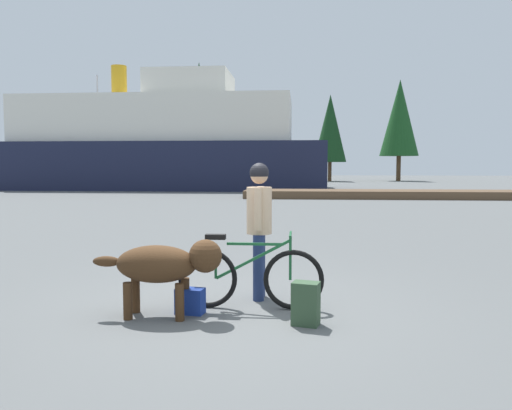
# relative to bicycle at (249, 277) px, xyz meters

# --- Properties ---
(ground_plane) EXTENTS (160.00, 160.00, 0.00)m
(ground_plane) POSITION_rel_bicycle_xyz_m (-0.24, -0.04, -0.39)
(ground_plane) COLOR #595B5B
(bicycle) EXTENTS (1.74, 0.44, 0.91)m
(bicycle) POSITION_rel_bicycle_xyz_m (0.00, 0.00, 0.00)
(bicycle) COLOR black
(bicycle) RESTS_ON ground_plane
(person_cyclist) EXTENTS (0.32, 0.53, 1.73)m
(person_cyclist) POSITION_rel_bicycle_xyz_m (0.08, 0.49, 0.66)
(person_cyclist) COLOR navy
(person_cyclist) RESTS_ON ground_plane
(dog) EXTENTS (1.48, 0.49, 0.88)m
(dog) POSITION_rel_bicycle_xyz_m (-0.90, -0.40, 0.21)
(dog) COLOR #472D19
(dog) RESTS_ON ground_plane
(backpack) EXTENTS (0.32, 0.26, 0.46)m
(backpack) POSITION_rel_bicycle_xyz_m (0.66, -0.57, -0.15)
(backpack) COLOR #334C33
(backpack) RESTS_ON ground_plane
(handbag_pannier) EXTENTS (0.35, 0.23, 0.29)m
(handbag_pannier) POSITION_rel_bicycle_xyz_m (-0.66, -0.26, -0.24)
(handbag_pannier) COLOR navy
(handbag_pannier) RESTS_ON ground_plane
(dock_pier) EXTENTS (16.47, 2.76, 0.40)m
(dock_pier) POSITION_rel_bicycle_xyz_m (5.96, 20.90, -0.19)
(dock_pier) COLOR brown
(dock_pier) RESTS_ON ground_plane
(ferry_boat) EXTENTS (23.90, 8.62, 8.86)m
(ferry_boat) POSITION_rel_bicycle_xyz_m (-9.54, 30.61, 2.74)
(ferry_boat) COLOR #191E38
(ferry_boat) RESTS_ON ground_plane
(sailboat_moored) EXTENTS (7.89, 2.21, 9.24)m
(sailboat_moored) POSITION_rel_bicycle_xyz_m (-16.42, 36.22, 0.11)
(sailboat_moored) COLOR navy
(sailboat_moored) RESTS_ON ground_plane
(pine_tree_far_left) EXTENTS (4.10, 4.10, 12.31)m
(pine_tree_far_left) POSITION_rel_bicycle_xyz_m (-9.88, 47.01, 6.95)
(pine_tree_far_left) COLOR #4C331E
(pine_tree_far_left) RESTS_ON ground_plane
(pine_tree_center) EXTENTS (3.43, 3.43, 9.06)m
(pine_tree_center) POSITION_rel_bicycle_xyz_m (3.72, 48.45, 5.14)
(pine_tree_center) COLOR #4C331E
(pine_tree_center) RESTS_ON ground_plane
(pine_tree_far_right) EXTENTS (4.11, 4.11, 10.80)m
(pine_tree_far_right) POSITION_rel_bicycle_xyz_m (11.17, 50.26, 6.34)
(pine_tree_far_right) COLOR #4C331E
(pine_tree_far_right) RESTS_ON ground_plane
(pine_tree_mid_back) EXTENTS (3.22, 3.22, 9.94)m
(pine_tree_mid_back) POSITION_rel_bicycle_xyz_m (-3.65, 54.05, 6.15)
(pine_tree_mid_back) COLOR #4C331E
(pine_tree_mid_back) RESTS_ON ground_plane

